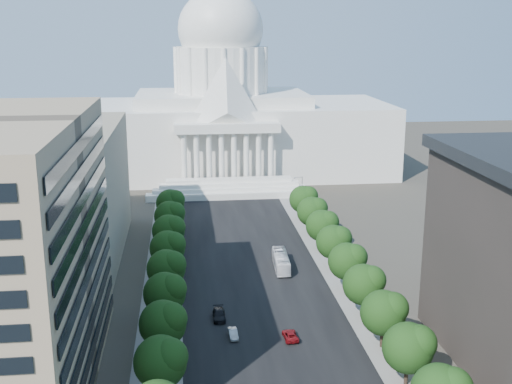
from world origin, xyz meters
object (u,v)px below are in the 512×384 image
object	(u,v)px
city_bus	(281,261)
car_silver	(233,334)
car_dark_b	(219,315)
car_red	(290,335)

from	to	relation	value
city_bus	car_silver	bearing A→B (deg)	-110.21
car_dark_b	car_red	bearing A→B (deg)	-37.94
car_silver	city_bus	size ratio (longest dim) A/B	0.33
car_silver	car_dark_b	xyz separation A→B (m)	(-1.98, 7.46, 0.11)
car_dark_b	city_bus	distance (m)	28.09
city_bus	car_dark_b	bearing A→B (deg)	-119.88
car_silver	city_bus	distance (m)	33.80
car_dark_b	city_bus	xyz separation A→B (m)	(15.05, 23.70, 0.93)
car_silver	city_bus	world-z (taller)	city_bus
car_red	city_bus	world-z (taller)	city_bus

